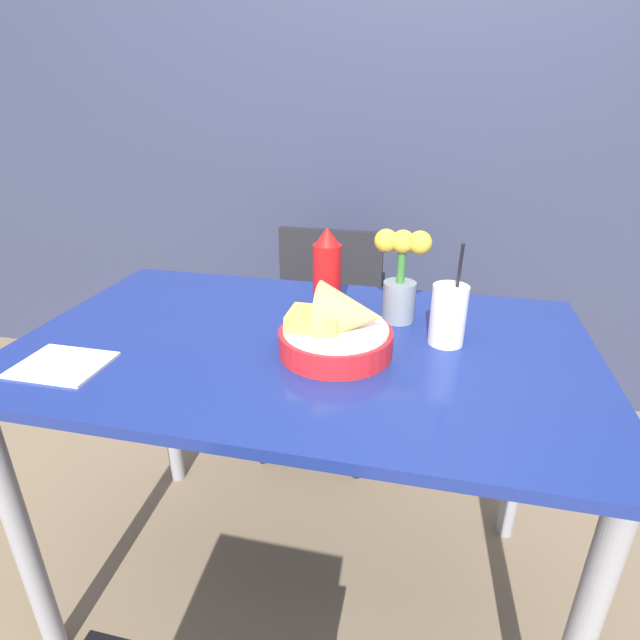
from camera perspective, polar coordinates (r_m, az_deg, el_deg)
The scene contains 9 objects.
ground_plane at distance 1.62m, azimuth -1.46°, elevation -27.81°, with size 12.00×12.00×0.00m, color #7A664C.
wall_window at distance 2.17m, azimuth 6.67°, elevation 24.62°, with size 7.00×0.06×2.60m.
dining_table at distance 1.17m, azimuth -1.80°, elevation -7.12°, with size 1.26×0.76×0.78m.
chair_far_window at distance 1.92m, azimuth 0.58°, elevation -0.11°, with size 0.40×0.40×0.82m.
food_basket at distance 1.04m, azimuth 2.27°, elevation -1.09°, with size 0.24×0.24×0.16m.
ketchup_bottle at distance 1.25m, azimuth 0.81°, elevation 5.64°, with size 0.07×0.07×0.21m.
drink_cup at distance 1.11m, azimuth 14.42°, elevation 0.36°, with size 0.08×0.08×0.24m.
flower_vase at distance 1.19m, azimuth 9.20°, elevation 5.10°, with size 0.13×0.08×0.22m.
napkin at distance 1.14m, azimuth -27.37°, elevation -4.56°, with size 0.17×0.14×0.01m.
Camera 1 is at (0.26, -0.96, 1.28)m, focal length 28.00 mm.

